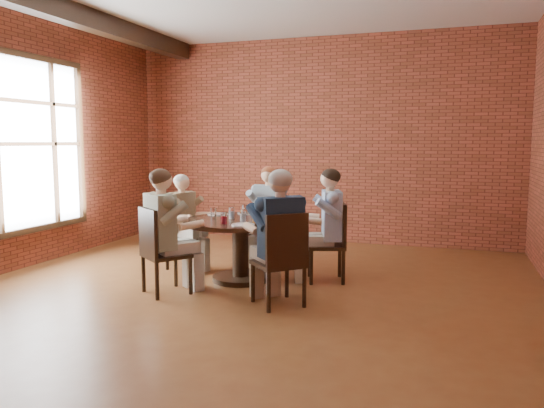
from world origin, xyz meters
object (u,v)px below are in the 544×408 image
(dining_table, at_px, (240,238))
(chair_e, at_px, (282,257))
(diner_c, at_px, (184,222))
(chair_a, at_px, (334,239))
(diner_e, at_px, (278,238))
(chair_b, at_px, (270,226))
(smartphone, at_px, (271,224))
(chair_c, at_px, (181,232))
(diner_a, at_px, (326,225))
(chair_d, at_px, (158,248))
(diner_b, at_px, (268,215))
(diner_d, at_px, (166,232))

(dining_table, relative_size, chair_e, 1.40)
(dining_table, relative_size, diner_c, 1.09)
(chair_a, distance_m, diner_e, 1.18)
(diner_e, bearing_deg, chair_a, -150.31)
(chair_b, distance_m, smartphone, 1.41)
(chair_c, relative_size, diner_c, 0.71)
(diner_a, relative_size, chair_d, 1.41)
(chair_e, height_order, smartphone, chair_e)
(diner_a, distance_m, smartphone, 0.75)
(diner_c, relative_size, chair_d, 1.30)
(diner_c, height_order, chair_e, diner_c)
(chair_e, xyz_separation_m, diner_e, (-0.07, 0.07, 0.18))
(chair_e, bearing_deg, chair_c, -76.66)
(diner_b, bearing_deg, chair_d, -108.65)
(chair_a, xyz_separation_m, diner_b, (-1.06, 0.66, 0.15))
(diner_b, height_order, diner_d, diner_d)
(smartphone, bearing_deg, chair_a, 40.00)
(chair_d, bearing_deg, diner_a, -107.40)
(diner_b, relative_size, chair_c, 1.50)
(chair_d, xyz_separation_m, smartphone, (1.10, 0.62, 0.23))
(chair_c, xyz_separation_m, diner_d, (0.41, -1.09, 0.20))
(diner_b, height_order, chair_c, diner_b)
(smartphone, bearing_deg, diner_a, 42.88)
(diner_c, height_order, diner_e, diner_e)
(dining_table, xyz_separation_m, chair_b, (0.01, 1.09, -0.02))
(chair_c, bearing_deg, smartphone, -92.18)
(dining_table, height_order, chair_b, chair_b)
(chair_c, distance_m, chair_d, 1.21)
(chair_d, xyz_separation_m, diner_d, (0.06, 0.07, 0.17))
(diner_e, bearing_deg, diner_c, -76.58)
(chair_a, bearing_deg, diner_b, -139.79)
(chair_b, relative_size, chair_e, 0.96)
(dining_table, distance_m, chair_a, 1.13)
(dining_table, relative_size, chair_d, 1.42)
(diner_b, relative_size, chair_e, 1.37)
(diner_a, bearing_deg, chair_e, -27.29)
(chair_a, height_order, diner_a, diner_a)
(diner_d, distance_m, smartphone, 1.18)
(diner_e, bearing_deg, diner_d, -43.82)
(diner_a, relative_size, chair_b, 1.44)
(chair_b, distance_m, chair_e, 2.09)
(dining_table, distance_m, diner_b, 1.02)
(dining_table, distance_m, chair_d, 1.05)
(diner_c, bearing_deg, chair_c, 90.00)
(dining_table, xyz_separation_m, diner_c, (-0.91, 0.30, 0.10))
(chair_b, bearing_deg, diner_a, -37.83)
(chair_d, bearing_deg, diner_b, -72.13)
(chair_d, height_order, chair_e, chair_e)
(chair_d, bearing_deg, diner_e, -140.26)
(diner_c, xyz_separation_m, diner_d, (0.34, -1.06, 0.07))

